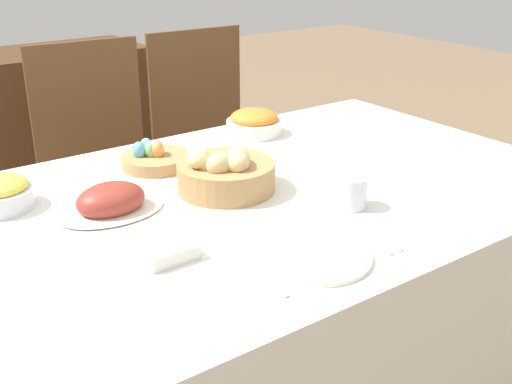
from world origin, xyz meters
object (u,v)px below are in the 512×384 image
object	(u,v)px
dinner_plate	(316,257)
fork	(262,279)
spoon	(374,237)
butter_dish	(169,253)
egg_basket	(155,157)
carrot_bowl	(254,123)
ham_platter	(111,202)
knife	(365,240)
bread_basket	(225,173)
chair_far_center	(103,175)
drinking_cup	(351,192)
sideboard	(16,149)
chair_far_right	(211,150)

from	to	relation	value
dinner_plate	fork	size ratio (longest dim) A/B	1.43
spoon	butter_dish	bearing A→B (deg)	156.80
egg_basket	carrot_bowl	bearing A→B (deg)	11.51
carrot_bowl	fork	world-z (taller)	carrot_bowl
egg_basket	ham_platter	world-z (taller)	egg_basket
ham_platter	knife	xyz separation A→B (m)	(0.39, -0.47, -0.02)
dinner_plate	butter_dish	distance (m)	0.31
bread_basket	spoon	xyz separation A→B (m)	(0.12, -0.42, -0.05)
carrot_bowl	butter_dish	world-z (taller)	carrot_bowl
egg_basket	dinner_plate	distance (m)	0.69
knife	dinner_plate	bearing A→B (deg)	-179.56
butter_dish	carrot_bowl	bearing A→B (deg)	42.86
fork	spoon	xyz separation A→B (m)	(0.31, 0.00, 0.00)
knife	butter_dish	distance (m)	0.43
ham_platter	fork	distance (m)	0.48
chair_far_center	bread_basket	bearing A→B (deg)	-86.56
carrot_bowl	spoon	world-z (taller)	carrot_bowl
dinner_plate	spoon	distance (m)	0.17
fork	drinking_cup	xyz separation A→B (m)	(0.38, 0.15, 0.04)
knife	spoon	bearing A→B (deg)	0.44
fork	dinner_plate	bearing A→B (deg)	0.44
bread_basket	egg_basket	world-z (taller)	bread_basket
butter_dish	sideboard	bearing A→B (deg)	83.78
egg_basket	ham_platter	xyz separation A→B (m)	(-0.23, -0.22, -0.00)
chair_far_right	dinner_plate	distance (m)	1.40
spoon	dinner_plate	bearing A→B (deg)	179.56
sideboard	egg_basket	bearing A→B (deg)	-88.72
chair_far_center	knife	bearing A→B (deg)	-82.32
ham_platter	carrot_bowl	bearing A→B (deg)	25.49
dinner_plate	knife	xyz separation A→B (m)	(0.14, 0.00, -0.00)
sideboard	drinking_cup	xyz separation A→B (m)	(0.29, -1.91, 0.36)
fork	butter_dish	size ratio (longest dim) A/B	1.45
egg_basket	dinner_plate	size ratio (longest dim) A/B	0.85
chair_far_center	egg_basket	size ratio (longest dim) A/B	5.14
chair_far_center	dinner_plate	distance (m)	1.29
bread_basket	butter_dish	world-z (taller)	bread_basket
sideboard	drinking_cup	world-z (taller)	sideboard
sideboard	drinking_cup	bearing A→B (deg)	-81.44
ham_platter	spoon	size ratio (longest dim) A/B	1.61
dinner_plate	knife	size ratio (longest dim) A/B	1.43
butter_dish	chair_far_center	bearing A→B (deg)	74.41
egg_basket	butter_dish	world-z (taller)	egg_basket
drinking_cup	ham_platter	bearing A→B (deg)	147.29
knife	butter_dish	world-z (taller)	butter_dish
fork	spoon	bearing A→B (deg)	0.44
bread_basket	spoon	size ratio (longest dim) A/B	1.58
chair_far_right	carrot_bowl	distance (m)	0.57
carrot_bowl	fork	size ratio (longest dim) A/B	1.14
chair_far_right	carrot_bowl	bearing A→B (deg)	-103.55
fork	carrot_bowl	bearing A→B (deg)	55.67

